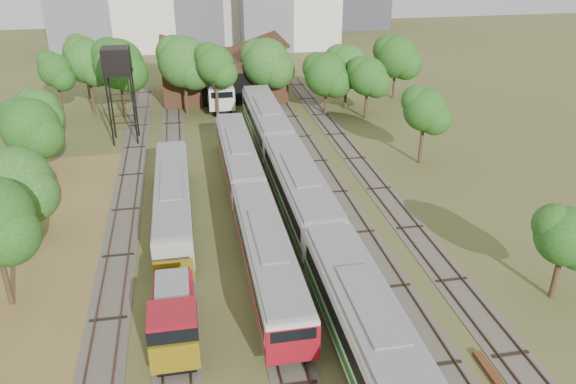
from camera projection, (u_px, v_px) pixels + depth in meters
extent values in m
cube|color=#4C473D|center=(125.00, 210.00, 46.41)|extent=(2.60, 80.00, 0.06)
cube|color=#472D1E|center=(116.00, 209.00, 46.25)|extent=(0.08, 80.00, 0.14)
cube|color=#472D1E|center=(134.00, 208.00, 46.49)|extent=(0.08, 80.00, 0.14)
cube|color=#4C473D|center=(175.00, 206.00, 47.08)|extent=(2.60, 80.00, 0.06)
cube|color=#472D1E|center=(166.00, 205.00, 46.92)|extent=(0.08, 80.00, 0.14)
cube|color=#472D1E|center=(183.00, 204.00, 47.16)|extent=(0.08, 80.00, 0.14)
cube|color=#4C473D|center=(246.00, 200.00, 48.09)|extent=(2.60, 80.00, 0.06)
cube|color=#472D1E|center=(237.00, 199.00, 47.93)|extent=(0.08, 80.00, 0.14)
cube|color=#472D1E|center=(254.00, 198.00, 48.17)|extent=(0.08, 80.00, 0.14)
cube|color=#4C473D|center=(291.00, 196.00, 48.77)|extent=(2.60, 80.00, 0.06)
cube|color=#472D1E|center=(283.00, 196.00, 48.61)|extent=(0.08, 80.00, 0.14)
cube|color=#472D1E|center=(299.00, 194.00, 48.85)|extent=(0.08, 80.00, 0.14)
cube|color=#4C473D|center=(336.00, 192.00, 49.44)|extent=(2.60, 80.00, 0.06)
cube|color=#472D1E|center=(328.00, 192.00, 49.28)|extent=(0.08, 80.00, 0.14)
cube|color=#472D1E|center=(344.00, 191.00, 49.52)|extent=(0.08, 80.00, 0.14)
cube|color=#4C473D|center=(379.00, 189.00, 50.11)|extent=(2.60, 80.00, 0.06)
cube|color=#472D1E|center=(371.00, 188.00, 49.95)|extent=(0.08, 80.00, 0.14)
cube|color=#472D1E|center=(387.00, 187.00, 50.19)|extent=(0.08, 80.00, 0.14)
cube|color=black|center=(268.00, 277.00, 36.90)|extent=(2.14, 15.64, 0.78)
cube|color=silver|center=(268.00, 257.00, 36.21)|extent=(2.81, 17.00, 2.43)
cube|color=black|center=(268.00, 253.00, 36.08)|extent=(2.87, 15.64, 0.82)
cube|color=slate|center=(267.00, 238.00, 35.61)|extent=(2.59, 16.66, 0.35)
cube|color=maroon|center=(268.00, 266.00, 36.50)|extent=(2.87, 16.66, 0.44)
cube|color=maroon|center=(293.00, 345.00, 28.77)|extent=(2.85, 0.25, 2.18)
cube|color=black|center=(239.00, 173.00, 52.41)|extent=(2.14, 15.64, 0.78)
cube|color=silver|center=(238.00, 157.00, 51.71)|extent=(2.81, 17.00, 2.43)
cube|color=black|center=(238.00, 154.00, 51.59)|extent=(2.87, 15.64, 0.82)
cube|color=slate|center=(238.00, 143.00, 51.11)|extent=(2.59, 16.66, 0.35)
cube|color=maroon|center=(239.00, 164.00, 52.01)|extent=(2.87, 16.66, 0.44)
cube|color=black|center=(367.00, 358.00, 29.96)|extent=(2.41, 15.64, 0.88)
cube|color=silver|center=(369.00, 331.00, 29.18)|extent=(3.18, 17.00, 2.74)
cube|color=black|center=(369.00, 326.00, 29.04)|extent=(3.24, 15.64, 0.93)
cube|color=slate|center=(371.00, 307.00, 28.50)|extent=(2.92, 16.66, 0.39)
cube|color=#1B6F24|center=(368.00, 343.00, 29.51)|extent=(3.24, 16.66, 0.49)
cube|color=black|center=(300.00, 210.00, 45.46)|extent=(2.41, 15.64, 0.88)
cube|color=silver|center=(300.00, 190.00, 44.68)|extent=(3.18, 17.00, 2.74)
cube|color=black|center=(300.00, 186.00, 44.54)|extent=(3.24, 15.64, 0.93)
cube|color=slate|center=(300.00, 172.00, 44.01)|extent=(2.92, 16.66, 0.39)
cube|color=#1B6F24|center=(300.00, 199.00, 45.02)|extent=(3.24, 16.66, 0.49)
cube|color=black|center=(267.00, 137.00, 60.97)|extent=(2.41, 15.64, 0.88)
cube|color=silver|center=(266.00, 121.00, 60.19)|extent=(3.18, 17.00, 2.74)
cube|color=black|center=(266.00, 118.00, 60.05)|extent=(3.24, 15.64, 0.93)
cube|color=slate|center=(266.00, 107.00, 59.51)|extent=(2.92, 16.66, 0.39)
cube|color=#1B6F24|center=(266.00, 128.00, 60.52)|extent=(3.24, 16.66, 0.49)
cube|color=black|center=(218.00, 97.00, 75.39)|extent=(2.35, 14.72, 0.85)
cube|color=silver|center=(217.00, 84.00, 74.63)|extent=(3.09, 16.00, 2.67)
cube|color=black|center=(217.00, 81.00, 74.49)|extent=(3.15, 14.72, 0.91)
cube|color=slate|center=(217.00, 72.00, 73.97)|extent=(2.85, 15.68, 0.38)
cube|color=#1B6F24|center=(218.00, 89.00, 74.95)|extent=(3.15, 15.68, 0.48)
cube|color=silver|center=(222.00, 101.00, 67.64)|extent=(3.13, 0.25, 2.40)
cube|color=black|center=(176.00, 326.00, 32.41)|extent=(2.06, 7.20, 0.84)
cube|color=maroon|center=(174.00, 302.00, 32.63)|extent=(2.34, 4.40, 1.41)
cube|color=maroon|center=(174.00, 331.00, 29.38)|extent=(2.53, 2.44, 2.53)
cube|color=black|center=(173.00, 322.00, 29.12)|extent=(2.58, 2.48, 0.84)
cube|color=gold|center=(175.00, 358.00, 28.45)|extent=(2.53, 0.20, 1.69)
cube|color=gold|center=(174.00, 272.00, 35.45)|extent=(2.53, 0.20, 1.69)
cube|color=slate|center=(172.00, 287.00, 31.26)|extent=(1.87, 3.60, 0.19)
cube|color=black|center=(174.00, 215.00, 44.84)|extent=(2.04, 16.56, 0.74)
cube|color=gray|center=(173.00, 198.00, 44.18)|extent=(2.69, 18.00, 2.32)
cube|color=black|center=(172.00, 195.00, 44.06)|extent=(2.75, 16.56, 0.79)
cube|color=slate|center=(171.00, 183.00, 43.61)|extent=(2.47, 17.64, 0.33)
cylinder|color=black|center=(110.00, 112.00, 58.35)|extent=(0.18, 0.18, 7.37)
cylinder|color=black|center=(134.00, 111.00, 58.77)|extent=(0.18, 0.18, 7.37)
cylinder|color=black|center=(112.00, 105.00, 60.56)|extent=(0.18, 0.18, 7.37)
cylinder|color=black|center=(135.00, 104.00, 60.98)|extent=(0.18, 0.18, 7.37)
cube|color=black|center=(118.00, 73.00, 58.03)|extent=(2.90, 2.90, 0.20)
cube|color=black|center=(116.00, 60.00, 57.45)|extent=(2.76, 2.76, 2.49)
cube|color=#3B2115|center=(223.00, 75.00, 76.32)|extent=(16.00, 11.00, 5.50)
cube|color=#3B2115|center=(192.00, 52.00, 74.20)|extent=(8.45, 11.55, 2.96)
cube|color=#3B2115|center=(252.00, 50.00, 75.55)|extent=(8.45, 11.55, 2.96)
cube|color=black|center=(227.00, 90.00, 71.73)|extent=(6.40, 0.15, 4.12)
cylinder|color=#382616|center=(4.00, 271.00, 33.94)|extent=(0.36, 0.36, 4.80)
cylinder|color=#382616|center=(22.00, 216.00, 41.83)|extent=(0.36, 0.36, 3.42)
sphere|color=#194713|center=(15.00, 184.00, 40.69)|extent=(5.52, 5.52, 5.52)
cylinder|color=#382616|center=(37.00, 159.00, 51.09)|extent=(0.36, 0.36, 4.03)
sphere|color=#194713|center=(30.00, 127.00, 49.75)|extent=(5.15, 5.15, 5.15)
cylinder|color=#382616|center=(45.00, 135.00, 57.79)|extent=(0.36, 0.36, 3.43)
sphere|color=#194713|center=(40.00, 111.00, 56.64)|extent=(4.32, 4.32, 4.32)
cylinder|color=#382616|center=(61.00, 102.00, 66.15)|extent=(0.36, 0.36, 4.83)
sphere|color=#194713|center=(55.00, 70.00, 64.54)|extent=(3.81, 3.81, 3.81)
cylinder|color=#382616|center=(87.00, 80.00, 75.19)|extent=(0.36, 0.36, 4.89)
sphere|color=#194713|center=(83.00, 52.00, 73.56)|extent=(4.10, 4.10, 4.10)
cylinder|color=#382616|center=(92.00, 94.00, 68.38)|extent=(0.36, 0.36, 5.22)
sphere|color=#194713|center=(87.00, 61.00, 66.64)|extent=(5.22, 5.22, 5.22)
cylinder|color=#382616|center=(123.00, 98.00, 67.15)|extent=(0.36, 0.36, 5.20)
sphere|color=#194713|center=(118.00, 64.00, 65.42)|extent=(5.87, 5.87, 5.87)
cylinder|color=#382616|center=(186.00, 94.00, 68.84)|extent=(0.36, 0.36, 5.08)
sphere|color=#194713|center=(183.00, 62.00, 67.14)|extent=(6.13, 6.13, 6.13)
cylinder|color=#382616|center=(217.00, 99.00, 66.66)|extent=(0.36, 0.36, 5.26)
sphere|color=#194713|center=(215.00, 64.00, 64.91)|extent=(4.39, 4.39, 4.39)
cylinder|color=#382616|center=(266.00, 88.00, 72.72)|extent=(0.36, 0.36, 4.27)
sphere|color=#194713|center=(266.00, 63.00, 71.29)|extent=(6.15, 6.15, 6.15)
cylinder|color=#382616|center=(325.00, 99.00, 68.98)|extent=(0.36, 0.36, 3.90)
sphere|color=#194713|center=(326.00, 75.00, 67.68)|extent=(5.27, 5.27, 5.27)
cylinder|color=#382616|center=(346.00, 92.00, 71.04)|extent=(0.36, 0.36, 4.27)
sphere|color=#194713|center=(347.00, 66.00, 69.62)|extent=(5.25, 5.25, 5.25)
cylinder|color=#382616|center=(394.00, 82.00, 75.41)|extent=(0.36, 0.36, 4.37)
sphere|color=#194713|center=(396.00, 57.00, 73.95)|extent=(5.63, 5.63, 5.63)
cylinder|color=#382616|center=(556.00, 274.00, 34.88)|extent=(0.36, 0.36, 3.48)
sphere|color=#194713|center=(566.00, 236.00, 33.72)|extent=(3.64, 3.64, 3.64)
cylinder|color=#382616|center=(421.00, 142.00, 54.65)|extent=(0.36, 0.36, 4.31)
sphere|color=#194713|center=(425.00, 110.00, 53.22)|extent=(4.16, 4.16, 4.16)
cylinder|color=#382616|center=(366.00, 102.00, 67.55)|extent=(0.36, 0.36, 4.01)
sphere|color=#194713|center=(368.00, 77.00, 66.21)|extent=(4.51, 4.51, 4.51)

